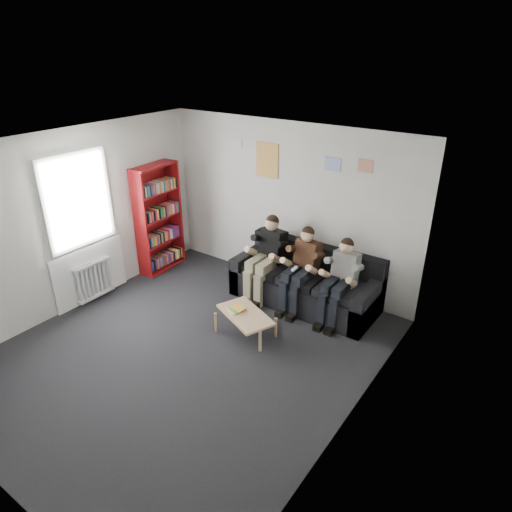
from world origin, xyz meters
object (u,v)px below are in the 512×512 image
Objects in this scene: person_middle at (300,270)px; person_right at (339,282)px; bookshelf at (159,219)px; person_left at (265,258)px; coffee_table at (245,316)px; sofa at (306,284)px.

person_middle is 0.64m from person_right.
person_right is (3.35, 0.26, -0.31)m from bookshelf.
person_left is 1.03× the size of person_middle.
bookshelf is 2.24× the size of coffee_table.
sofa is at bearing 79.01° from coffee_table.
bookshelf reaches higher than person_middle.
coffee_table is 0.66× the size of person_middle.
person_middle reaches higher than coffee_table.
person_left reaches higher than person_right.
person_right is (0.64, 0.00, -0.01)m from person_middle.
bookshelf reaches higher than coffee_table.
person_left is (-0.39, 1.07, 0.37)m from coffee_table.
bookshelf is 1.43× the size of person_left.
person_middle is at bearing 0.95° from bookshelf.
person_middle is (2.72, 0.26, -0.30)m from bookshelf.
person_right reaches higher than coffee_table.
sofa is at bearing 97.75° from person_middle.
person_right is (1.27, 0.00, -0.03)m from person_left.
coffee_table is at bearing -62.78° from person_left.
person_middle is (0.64, 0.00, -0.02)m from person_left.
person_middle is at bearing 77.00° from coffee_table.
person_right is (0.64, -0.20, 0.33)m from sofa.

